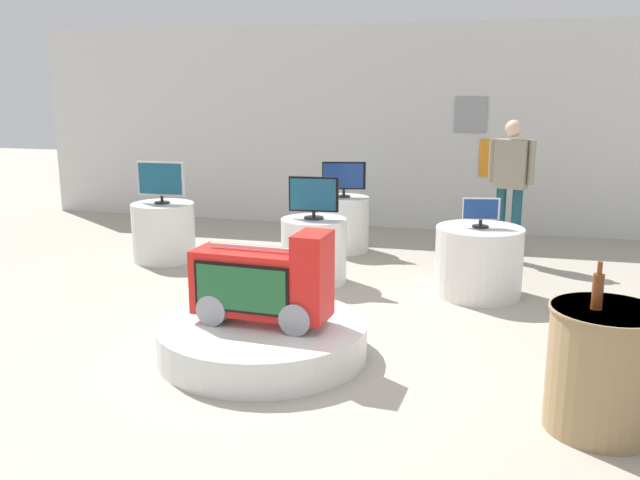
{
  "coord_description": "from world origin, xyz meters",
  "views": [
    {
      "loc": [
        1.35,
        -4.83,
        2.13
      ],
      "look_at": [
        -0.15,
        1.0,
        0.75
      ],
      "focal_mm": 38.36,
      "sensor_mm": 36.0,
      "label": 1
    }
  ],
  "objects_px": {
    "display_pedestal_right_rear": "(164,232)",
    "bottle_on_side_table": "(598,290)",
    "tv_on_left_rear": "(344,177)",
    "display_pedestal_far_right": "(314,251)",
    "display_pedestal_left_rear": "(343,224)",
    "tv_on_right_rear": "(161,180)",
    "display_pedestal_center_rear": "(478,261)",
    "shopper_browsing_near_truck": "(511,179)",
    "main_display_pedestal": "(263,339)",
    "tv_on_center_rear": "(481,211)",
    "side_table_round": "(603,368)",
    "tv_on_far_right": "(314,196)",
    "novelty_firetruck_tv": "(264,286)"
  },
  "relations": [
    {
      "from": "tv_on_left_rear",
      "to": "display_pedestal_center_rear",
      "type": "distance_m",
      "value": 2.4
    },
    {
      "from": "tv_on_left_rear",
      "to": "tv_on_center_rear",
      "type": "height_order",
      "value": "tv_on_left_rear"
    },
    {
      "from": "tv_on_left_rear",
      "to": "display_pedestal_left_rear",
      "type": "bearing_deg",
      "value": 77.41
    },
    {
      "from": "side_table_round",
      "to": "bottle_on_side_table",
      "type": "relative_size",
      "value": 2.69
    },
    {
      "from": "tv_on_left_rear",
      "to": "display_pedestal_center_rear",
      "type": "height_order",
      "value": "tv_on_left_rear"
    },
    {
      "from": "main_display_pedestal",
      "to": "tv_on_right_rear",
      "type": "distance_m",
      "value": 3.49
    },
    {
      "from": "main_display_pedestal",
      "to": "novelty_firetruck_tv",
      "type": "relative_size",
      "value": 1.5
    },
    {
      "from": "display_pedestal_left_rear",
      "to": "display_pedestal_center_rear",
      "type": "xyz_separation_m",
      "value": [
        1.75,
        -1.52,
        0.0
      ]
    },
    {
      "from": "main_display_pedestal",
      "to": "display_pedestal_far_right",
      "type": "height_order",
      "value": "display_pedestal_far_right"
    },
    {
      "from": "display_pedestal_far_right",
      "to": "tv_on_right_rear",
      "type": "bearing_deg",
      "value": 166.77
    },
    {
      "from": "tv_on_far_right",
      "to": "display_pedestal_right_rear",
      "type": "bearing_deg",
      "value": 166.53
    },
    {
      "from": "main_display_pedestal",
      "to": "bottle_on_side_table",
      "type": "relative_size",
      "value": 5.63
    },
    {
      "from": "shopper_browsing_near_truck",
      "to": "novelty_firetruck_tv",
      "type": "bearing_deg",
      "value": -117.55
    },
    {
      "from": "tv_on_left_rear",
      "to": "display_pedestal_far_right",
      "type": "relative_size",
      "value": 0.78
    },
    {
      "from": "display_pedestal_far_right",
      "to": "bottle_on_side_table",
      "type": "height_order",
      "value": "bottle_on_side_table"
    },
    {
      "from": "novelty_firetruck_tv",
      "to": "side_table_round",
      "type": "bearing_deg",
      "value": -13.98
    },
    {
      "from": "shopper_browsing_near_truck",
      "to": "tv_on_left_rear",
      "type": "bearing_deg",
      "value": -179.23
    },
    {
      "from": "shopper_browsing_near_truck",
      "to": "bottle_on_side_table",
      "type": "bearing_deg",
      "value": -83.99
    },
    {
      "from": "tv_on_center_rear",
      "to": "tv_on_far_right",
      "type": "bearing_deg",
      "value": 179.37
    },
    {
      "from": "main_display_pedestal",
      "to": "tv_on_center_rear",
      "type": "height_order",
      "value": "tv_on_center_rear"
    },
    {
      "from": "display_pedestal_left_rear",
      "to": "side_table_round",
      "type": "xyz_separation_m",
      "value": [
        2.58,
        -4.22,
        0.05
      ]
    },
    {
      "from": "display_pedestal_far_right",
      "to": "bottle_on_side_table",
      "type": "xyz_separation_m",
      "value": [
        2.51,
        -2.75,
        0.56
      ]
    },
    {
      "from": "display_pedestal_center_rear",
      "to": "tv_on_center_rear",
      "type": "relative_size",
      "value": 2.41
    },
    {
      "from": "display_pedestal_left_rear",
      "to": "display_pedestal_center_rear",
      "type": "distance_m",
      "value": 2.32
    },
    {
      "from": "main_display_pedestal",
      "to": "display_pedestal_far_right",
      "type": "distance_m",
      "value": 2.12
    },
    {
      "from": "display_pedestal_right_rear",
      "to": "display_pedestal_far_right",
      "type": "height_order",
      "value": "same"
    },
    {
      "from": "display_pedestal_left_rear",
      "to": "tv_on_right_rear",
      "type": "relative_size",
      "value": 1.19
    },
    {
      "from": "bottle_on_side_table",
      "to": "side_table_round",
      "type": "bearing_deg",
      "value": 20.87
    },
    {
      "from": "display_pedestal_far_right",
      "to": "shopper_browsing_near_truck",
      "type": "distance_m",
      "value": 2.64
    },
    {
      "from": "display_pedestal_right_rear",
      "to": "bottle_on_side_table",
      "type": "relative_size",
      "value": 2.57
    },
    {
      "from": "tv_on_left_rear",
      "to": "bottle_on_side_table",
      "type": "xyz_separation_m",
      "value": [
        2.51,
        -4.25,
        -0.05
      ]
    },
    {
      "from": "main_display_pedestal",
      "to": "tv_on_left_rear",
      "type": "distance_m",
      "value": 3.7
    },
    {
      "from": "bottle_on_side_table",
      "to": "shopper_browsing_near_truck",
      "type": "relative_size",
      "value": 0.17
    },
    {
      "from": "bottle_on_side_table",
      "to": "display_pedestal_left_rear",
      "type": "bearing_deg",
      "value": 120.51
    },
    {
      "from": "display_pedestal_left_rear",
      "to": "side_table_round",
      "type": "height_order",
      "value": "side_table_round"
    },
    {
      "from": "tv_on_right_rear",
      "to": "shopper_browsing_near_truck",
      "type": "bearing_deg",
      "value": 14.3
    },
    {
      "from": "tv_on_right_rear",
      "to": "bottle_on_side_table",
      "type": "xyz_separation_m",
      "value": [
        4.55,
        -3.23,
        -0.08
      ]
    },
    {
      "from": "tv_on_center_rear",
      "to": "display_pedestal_far_right",
      "type": "xyz_separation_m",
      "value": [
        -1.75,
        0.02,
        -0.52
      ]
    },
    {
      "from": "display_pedestal_center_rear",
      "to": "shopper_browsing_near_truck",
      "type": "bearing_deg",
      "value": 78.95
    },
    {
      "from": "tv_on_right_rear",
      "to": "display_pedestal_left_rear",
      "type": "bearing_deg",
      "value": 26.58
    },
    {
      "from": "tv_on_right_rear",
      "to": "side_table_round",
      "type": "height_order",
      "value": "tv_on_right_rear"
    },
    {
      "from": "main_display_pedestal",
      "to": "display_pedestal_far_right",
      "type": "relative_size",
      "value": 2.35
    },
    {
      "from": "main_display_pedestal",
      "to": "tv_on_left_rear",
      "type": "relative_size",
      "value": 3.03
    },
    {
      "from": "main_display_pedestal",
      "to": "bottle_on_side_table",
      "type": "xyz_separation_m",
      "value": [
        2.37,
        -0.64,
        0.78
      ]
    },
    {
      "from": "main_display_pedestal",
      "to": "tv_on_far_right",
      "type": "distance_m",
      "value": 2.26
    },
    {
      "from": "display_pedestal_center_rear",
      "to": "tv_on_right_rear",
      "type": "distance_m",
      "value": 3.88
    },
    {
      "from": "tv_on_far_right",
      "to": "main_display_pedestal",
      "type": "bearing_deg",
      "value": -86.29
    },
    {
      "from": "display_pedestal_center_rear",
      "to": "shopper_browsing_near_truck",
      "type": "relative_size",
      "value": 0.52
    },
    {
      "from": "main_display_pedestal",
      "to": "display_pedestal_far_right",
      "type": "bearing_deg",
      "value": 93.69
    },
    {
      "from": "bottle_on_side_table",
      "to": "tv_on_left_rear",
      "type": "bearing_deg",
      "value": 120.55
    }
  ]
}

